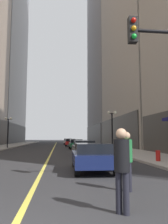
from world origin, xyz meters
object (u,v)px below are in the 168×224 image
Objects in this scene: car_green at (76,144)px; pedestrian_in_green_parka at (127,156)px; street_lamp_left_far at (8,126)px; street_lamp_right_mid at (112,122)px; car_navy at (93,156)px; car_red at (70,142)px; car_white at (68,141)px; pedestrian_in_black_coat at (122,163)px; fire_hydrant_right at (158,157)px; car_grey at (84,147)px.

car_green is 2.37× the size of pedestrian_in_green_parka.
street_lamp_right_mid is (12.80, -9.11, 0.00)m from street_lamp_left_far.
car_navy is 30.32m from car_red.
car_navy is at bearing -90.56° from car_white.
pedestrian_in_black_coat is 9.85m from fire_hydrant_right.
pedestrian_in_black_coat reaches higher than car_red.
car_red is at bearing 101.27° from street_lamp_right_mid.
car_grey is at bearing -53.05° from street_lamp_left_far.
pedestrian_in_green_parka is at bearing -70.16° from street_lamp_left_far.
pedestrian_in_black_coat is (-0.70, -36.30, 0.34)m from car_red.
fire_hydrant_right is (4.76, 8.60, -0.66)m from pedestrian_in_black_coat.
car_red is 1.09× the size of car_white.
car_white is at bearing 90.15° from car_red.
pedestrian_in_black_coat is at bearing -90.83° from car_white.
car_navy is 0.96× the size of street_lamp_right_mid.
pedestrian_in_green_parka reaches higher than car_red.
car_white is 38.23m from fire_hydrant_right.
pedestrian_in_green_parka is (-0.23, -23.91, 0.33)m from car_green.
car_navy is 23.45m from street_lamp_left_far.
street_lamp_left_far reaches higher than car_red.
street_lamp_right_mid is (3.32, -7.38, 2.54)m from car_green.
pedestrian_in_green_parka is at bearing 69.82° from pedestrian_in_black_coat.
car_green is 17.66m from fire_hydrant_right.
car_grey is 21.20m from car_red.
pedestrian_in_green_parka is 7.83m from fire_hydrant_right.
car_white is at bearing 64.18° from street_lamp_left_far.
car_grey is at bearing -135.55° from street_lamp_right_mid.
street_lamp_right_mid reaches higher than car_red.
car_green is 0.97× the size of car_white.
car_white is 0.99× the size of street_lamp_right_mid.
pedestrian_in_green_parka is at bearing -83.95° from car_navy.
car_green is at bearing 87.92° from pedestrian_in_black_coat.
car_grey and car_green have the same top height.
pedestrian_in_green_parka is at bearing -121.27° from fire_hydrant_right.
street_lamp_right_mid is (3.58, -28.16, 2.54)m from car_white.
street_lamp_left_far is (-9.38, 12.47, 2.54)m from car_grey.
street_lamp_left_far is (-9.48, 1.73, 2.54)m from car_green.
car_white is at bearing 89.17° from pedestrian_in_black_coat.
car_red is at bearing 91.30° from car_green.
car_red is 28.00m from fire_hydrant_right.
car_red is at bearing 89.20° from car_navy.
street_lamp_right_mid is at bearing 92.90° from fire_hydrant_right.
pedestrian_in_green_parka is (0.04, -44.68, 0.32)m from car_white.
car_green is 25.86m from pedestrian_in_black_coat.
street_lamp_right_mid is (3.98, 12.47, 2.54)m from car_navy.
car_red is 2.67× the size of pedestrian_in_green_parka.
car_red reaches higher than fire_hydrant_right.
pedestrian_in_black_coat reaches higher than car_navy.
car_green is at bearing 102.50° from fire_hydrant_right.
street_lamp_right_mid reaches higher than pedestrian_in_green_parka.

